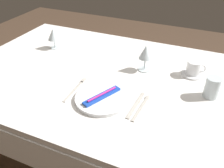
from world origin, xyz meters
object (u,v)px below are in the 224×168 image
coffee_cup_left (194,68)px  toothbrush_package (102,96)px  wine_glass_centre (54,35)px  spoon_soup (143,104)px  drink_tumbler (212,89)px  dinner_plate (102,98)px  wine_glass_left (146,53)px  dinner_knife (136,105)px  fork_outer (76,88)px

coffee_cup_left → toothbrush_package: bearing=-131.6°
toothbrush_package → wine_glass_centre: 0.68m
spoon_soup → drink_tumbler: 0.35m
coffee_cup_left → dinner_plate: bearing=-131.6°
dinner_plate → spoon_soup: (0.20, 0.04, -0.01)m
dinner_plate → wine_glass_left: size_ratio=1.70×
toothbrush_package → drink_tumbler: (0.48, 0.24, 0.02)m
coffee_cup_left → drink_tumbler: size_ratio=0.97×
coffee_cup_left → wine_glass_centre: size_ratio=0.75×
spoon_soup → coffee_cup_left: coffee_cup_left is taller
dinner_knife → wine_glass_left: 0.36m
fork_outer → dinner_knife: 0.33m
wine_glass_centre → wine_glass_left: (0.65, -0.04, 0.01)m
toothbrush_package → dinner_knife: (0.16, 0.02, -0.02)m
wine_glass_centre → wine_glass_left: bearing=-3.6°
dinner_knife → wine_glass_left: size_ratio=1.39×
fork_outer → dinner_knife: size_ratio=1.04×
spoon_soup → toothbrush_package: bearing=-167.2°
toothbrush_package → wine_glass_left: bearing=74.3°
coffee_cup_left → drink_tumbler: drink_tumbler is taller
dinner_knife → spoon_soup: 0.04m
toothbrush_package → coffee_cup_left: bearing=48.4°
dinner_plate → fork_outer: size_ratio=1.18×
fork_outer → drink_tumbler: 0.68m
dinner_knife → drink_tumbler: bearing=34.8°
dinner_knife → toothbrush_package: bearing=-172.1°
dinner_plate → wine_glass_left: wine_glass_left is taller
dinner_plate → coffee_cup_left: (0.37, 0.42, 0.04)m
drink_tumbler → coffee_cup_left: bearing=121.6°
wine_glass_left → drink_tumbler: size_ratio=1.45×
spoon_soup → wine_glass_centre: wine_glass_centre is taller
toothbrush_package → wine_glass_centre: wine_glass_centre is taller
spoon_soup → wine_glass_centre: bearing=154.4°
coffee_cup_left → drink_tumbler: 0.21m
drink_tumbler → wine_glass_left: bearing=162.4°
wine_glass_left → wine_glass_centre: bearing=176.4°
dinner_plate → toothbrush_package: size_ratio=1.28×
dinner_plate → fork_outer: bearing=169.2°
coffee_cup_left → wine_glass_centre: bearing=-179.1°
dinner_plate → wine_glass_left: 0.39m
wine_glass_left → drink_tumbler: wine_glass_left is taller
spoon_soup → coffee_cup_left: size_ratio=2.04×
toothbrush_package → spoon_soup: (0.20, 0.04, -0.02)m
wine_glass_left → fork_outer: bearing=-129.0°
dinner_knife → wine_glass_left: bearing=100.6°
toothbrush_package → dinner_plate: bearing=93.6°
fork_outer → wine_glass_centre: size_ratio=1.62×
dinner_plate → spoon_soup: size_ratio=1.24×
drink_tumbler → dinner_plate: bearing=-153.2°
fork_outer → drink_tumbler: size_ratio=2.09×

